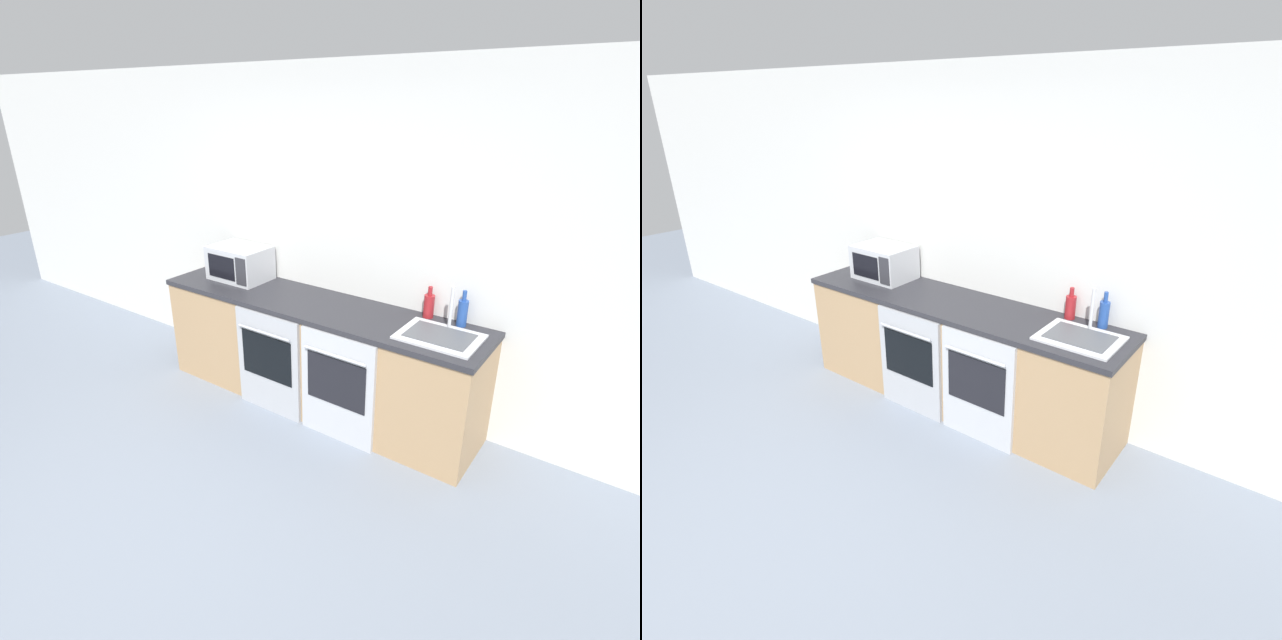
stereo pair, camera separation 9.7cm
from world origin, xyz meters
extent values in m
plane|color=gray|center=(0.00, 0.00, 0.00)|extent=(16.00, 16.00, 0.00)
cube|color=silver|center=(0.00, 2.18, 1.30)|extent=(10.00, 0.06, 2.60)
cube|color=tan|center=(0.00, 1.85, 0.43)|extent=(2.71, 0.61, 0.86)
cube|color=#28282D|center=(0.00, 1.85, 0.88)|extent=(2.74, 0.63, 0.04)
cube|color=#A8AAAF|center=(-0.22, 1.53, 0.43)|extent=(0.61, 0.03, 0.85)
cube|color=black|center=(-0.22, 1.51, 0.49)|extent=(0.49, 0.01, 0.38)
cylinder|color=#A8AAAF|center=(-0.22, 1.49, 0.72)|extent=(0.50, 0.02, 0.02)
cube|color=#B7BABF|center=(0.42, 1.53, 0.43)|extent=(0.61, 0.03, 0.85)
cube|color=black|center=(0.42, 1.51, 0.49)|extent=(0.49, 0.01, 0.38)
cylinder|color=#B7BABF|center=(0.42, 1.49, 0.72)|extent=(0.50, 0.02, 0.02)
cube|color=#B7BABF|center=(-0.86, 1.94, 1.04)|extent=(0.50, 0.36, 0.29)
cube|color=black|center=(-0.90, 1.75, 1.04)|extent=(0.30, 0.01, 0.20)
cube|color=#2D2D33|center=(-0.68, 1.75, 1.04)|extent=(0.11, 0.01, 0.23)
cylinder|color=#234793|center=(1.08, 2.08, 0.99)|extent=(0.07, 0.07, 0.19)
cylinder|color=#234793|center=(1.08, 2.08, 1.12)|extent=(0.03, 0.03, 0.07)
cylinder|color=maroon|center=(0.83, 2.09, 0.98)|extent=(0.08, 0.08, 0.17)
cylinder|color=maroon|center=(0.83, 2.09, 1.10)|extent=(0.03, 0.03, 0.07)
cube|color=silver|center=(1.03, 1.82, 0.90)|extent=(0.53, 0.40, 0.01)
cube|color=#4C4F54|center=(1.03, 1.82, 0.91)|extent=(0.42, 0.29, 0.01)
cylinder|color=silver|center=(1.03, 1.98, 1.06)|extent=(0.02, 0.02, 0.29)
camera|label=1|loc=(2.09, -1.06, 2.34)|focal=28.00mm
camera|label=2|loc=(2.17, -1.00, 2.34)|focal=28.00mm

